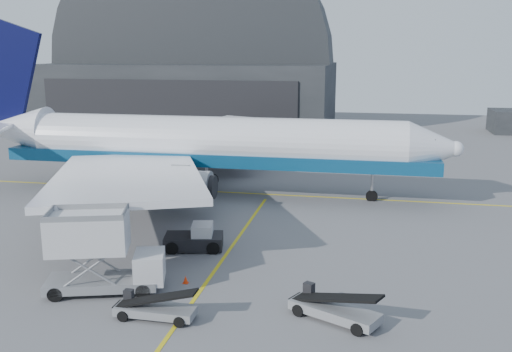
% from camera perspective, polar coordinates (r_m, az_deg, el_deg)
% --- Properties ---
extents(ground, '(200.00, 200.00, 0.00)m').
position_cam_1_polar(ground, '(39.46, -3.79, -8.94)').
color(ground, '#565659').
rests_on(ground, ground).
extents(taxi_lines, '(80.00, 42.12, 0.02)m').
position_cam_1_polar(taxi_lines, '(51.13, -0.12, -3.84)').
color(taxi_lines, gold).
rests_on(taxi_lines, ground).
extents(hangar, '(50.00, 28.30, 28.00)m').
position_cam_1_polar(hangar, '(105.37, -6.35, 9.80)').
color(hangar, black).
rests_on(hangar, ground).
extents(airliner, '(51.92, 50.35, 18.22)m').
position_cam_1_polar(airliner, '(58.24, -5.99, 3.25)').
color(airliner, white).
rests_on(airliner, ground).
extents(catering_truck, '(7.51, 4.52, 4.86)m').
position_cam_1_polar(catering_truck, '(35.80, -15.36, -7.46)').
color(catering_truck, gray).
rests_on(catering_truck, ground).
extents(pushback_tug, '(4.63, 3.24, 1.96)m').
position_cam_1_polar(pushback_tug, '(42.53, -6.06, -6.31)').
color(pushback_tug, black).
rests_on(pushback_tug, ground).
extents(belt_loader_a, '(4.74, 1.73, 1.80)m').
position_cam_1_polar(belt_loader_a, '(32.51, -10.08, -12.92)').
color(belt_loader_a, gray).
rests_on(belt_loader_a, ground).
extents(belt_loader_b, '(5.27, 3.74, 2.03)m').
position_cam_1_polar(belt_loader_b, '(32.12, 7.78, -13.03)').
color(belt_loader_b, gray).
rests_on(belt_loader_b, ground).
extents(traffic_cone, '(0.34, 0.34, 0.49)m').
position_cam_1_polar(traffic_cone, '(36.79, -7.06, -10.25)').
color(traffic_cone, '#F23007').
rests_on(traffic_cone, ground).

